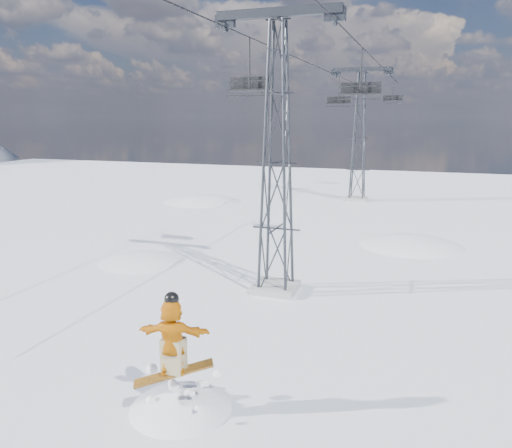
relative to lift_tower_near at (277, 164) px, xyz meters
The scene contains 9 objects.
ground 9.72m from the lift_tower_near, 95.71° to the right, with size 120.00×120.00×0.00m, color white.
snow_terrain 20.81m from the lift_tower_near, 112.81° to the left, with size 39.00×37.00×22.00m.
lift_tower_near is the anchor object (origin of this frame).
lift_tower_far 25.00m from the lift_tower_near, 90.00° to the left, with size 5.20×1.80×11.43m.
haul_cables 12.70m from the lift_tower_near, 90.00° to the left, with size 4.46×51.00×0.06m.
lift_chair_near 4.94m from the lift_tower_near, 126.83° to the left, with size 2.09×0.60×2.60m.
lift_chair_mid 8.84m from the lift_tower_near, 74.46° to the left, with size 2.13×0.61×2.64m.
lift_chair_far 26.97m from the lift_tower_near, 94.71° to the left, with size 2.12×0.61×2.62m.
lift_chair_extra 31.69m from the lift_tower_near, 85.99° to the left, with size 1.82×0.52×2.26m.
Camera 1 is at (6.63, -11.54, 7.34)m, focal length 35.00 mm.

